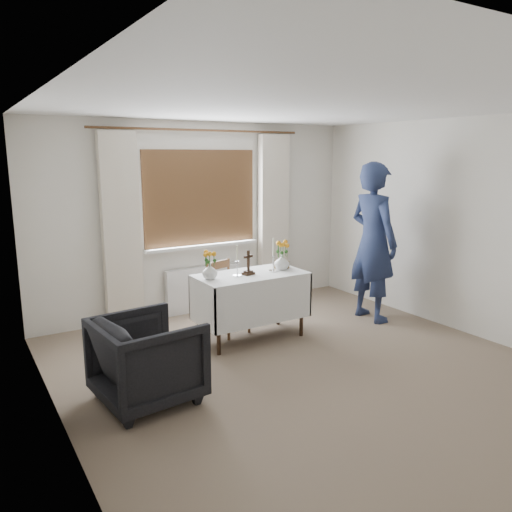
% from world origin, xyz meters
% --- Properties ---
extents(ground, '(5.00, 5.00, 0.00)m').
position_xyz_m(ground, '(0.00, 0.00, 0.00)').
color(ground, '#806958').
rests_on(ground, ground).
extents(altar_table, '(1.24, 0.64, 0.76)m').
position_xyz_m(altar_table, '(-0.03, 1.16, 0.38)').
color(altar_table, white).
rests_on(altar_table, ground).
extents(wooden_chair, '(0.49, 0.49, 0.86)m').
position_xyz_m(wooden_chair, '(-0.15, 1.45, 0.43)').
color(wooden_chair, '#58321E').
rests_on(wooden_chair, ground).
extents(armchair, '(0.89, 0.87, 0.74)m').
position_xyz_m(armchair, '(-1.54, 0.36, 0.37)').
color(armchair, black).
rests_on(armchair, ground).
extents(person, '(0.48, 0.73, 2.00)m').
position_xyz_m(person, '(1.65, 0.97, 1.00)').
color(person, navy).
rests_on(person, ground).
extents(radiator, '(1.10, 0.10, 0.60)m').
position_xyz_m(radiator, '(0.00, 2.42, 0.30)').
color(radiator, silver).
rests_on(radiator, ground).
extents(wooden_cross, '(0.14, 0.12, 0.28)m').
position_xyz_m(wooden_cross, '(-0.07, 1.14, 0.90)').
color(wooden_cross, black).
rests_on(wooden_cross, altar_table).
extents(candlestick_left, '(0.12, 0.12, 0.35)m').
position_xyz_m(candlestick_left, '(-0.21, 1.15, 0.94)').
color(candlestick_left, white).
rests_on(candlestick_left, altar_table).
extents(candlestick_right, '(0.13, 0.13, 0.39)m').
position_xyz_m(candlestick_right, '(0.26, 1.13, 0.96)').
color(candlestick_right, white).
rests_on(candlestick_right, altar_table).
extents(flower_vase_left, '(0.21, 0.21, 0.17)m').
position_xyz_m(flower_vase_left, '(-0.52, 1.19, 0.85)').
color(flower_vase_left, silver).
rests_on(flower_vase_left, altar_table).
extents(flower_vase_right, '(0.19, 0.19, 0.18)m').
position_xyz_m(flower_vase_right, '(0.39, 1.15, 0.85)').
color(flower_vase_right, silver).
rests_on(flower_vase_right, altar_table).
extents(wicker_basket, '(0.25, 0.25, 0.07)m').
position_xyz_m(wicker_basket, '(0.45, 1.25, 0.80)').
color(wicker_basket, brown).
rests_on(wicker_basket, altar_table).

